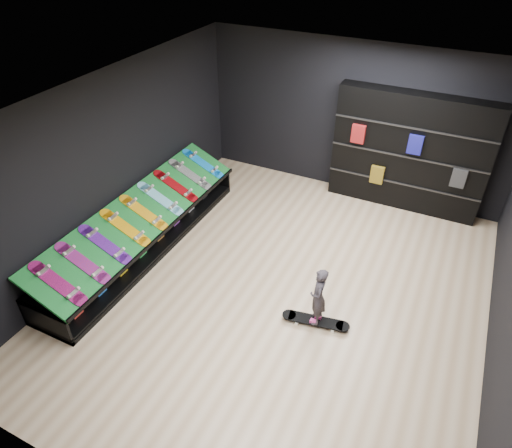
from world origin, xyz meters
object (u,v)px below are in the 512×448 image
at_px(display_rack, 145,235).
at_px(child, 317,306).
at_px(back_shelving, 409,153).
at_px(floor_skateboard, 315,322).

distance_m(display_rack, child, 3.33).
xyz_separation_m(back_shelving, child, (-0.41, -3.73, -0.77)).
relative_size(display_rack, floor_skateboard, 4.59).
bearing_deg(child, display_rack, -115.23).
bearing_deg(child, floor_skateboard, 0.00).
bearing_deg(display_rack, floor_skateboard, -7.06).
height_order(display_rack, child, child).
relative_size(back_shelving, child, 5.08).
height_order(display_rack, back_shelving, back_shelving).
xyz_separation_m(back_shelving, floor_skateboard, (-0.41, -3.73, -1.09)).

